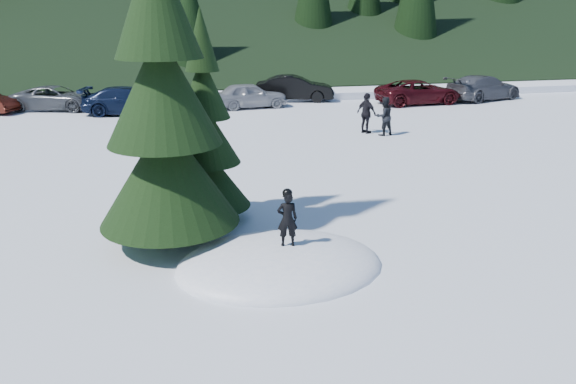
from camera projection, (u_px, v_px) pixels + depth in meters
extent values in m
plane|color=white|center=(280.00, 266.00, 12.08)|extent=(200.00, 200.00, 0.00)
ellipsoid|color=white|center=(280.00, 266.00, 12.08)|extent=(4.48, 3.52, 0.96)
cylinder|color=black|center=(171.00, 216.00, 13.06)|extent=(0.38, 0.38, 1.40)
cone|color=black|center=(168.00, 171.00, 12.72)|extent=(3.20, 3.20, 2.46)
cone|color=black|center=(162.00, 88.00, 12.14)|extent=(2.54, 2.54, 2.46)
cylinder|color=black|center=(208.00, 202.00, 14.63)|extent=(0.26, 0.26, 1.00)
cone|color=black|center=(207.00, 177.00, 14.43)|extent=(2.20, 2.20, 1.52)
cone|color=black|center=(205.00, 133.00, 14.07)|extent=(1.75, 1.75, 1.52)
cone|color=black|center=(203.00, 87.00, 13.72)|extent=(1.29, 1.29, 1.52)
cone|color=black|center=(201.00, 39.00, 13.36)|extent=(0.84, 0.84, 1.52)
imported|color=black|center=(287.00, 219.00, 11.78)|extent=(0.46, 0.33, 1.19)
imported|color=black|center=(384.00, 116.00, 24.47)|extent=(0.93, 0.79, 1.68)
imported|color=black|center=(366.00, 113.00, 24.86)|extent=(0.87, 1.13, 1.79)
imported|color=#4D5155|center=(56.00, 98.00, 30.82)|extent=(5.13, 3.41, 1.31)
imported|color=black|center=(130.00, 101.00, 29.44)|extent=(5.25, 2.96, 1.44)
imported|color=gray|center=(250.00, 95.00, 31.42)|extent=(4.32, 2.12, 1.42)
imported|color=black|center=(295.00, 88.00, 33.79)|extent=(4.90, 2.64, 1.53)
imported|color=#35090E|center=(418.00, 92.00, 32.80)|extent=(5.15, 2.65, 1.39)
imported|color=#47494E|center=(483.00, 88.00, 34.23)|extent=(5.57, 3.59, 1.50)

